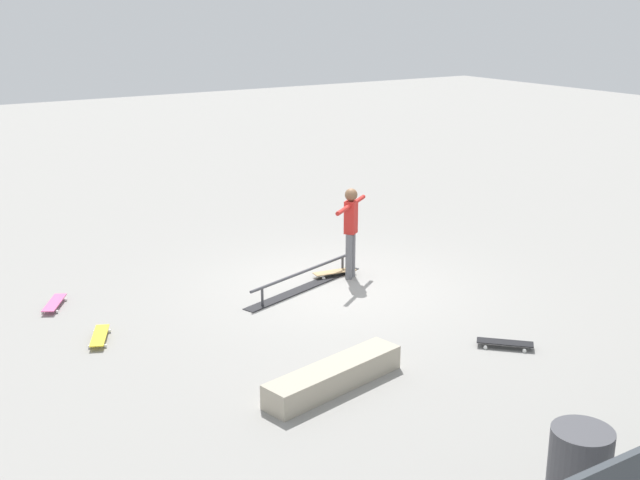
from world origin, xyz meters
The scene contains 9 objects.
ground_plane centered at (0.00, 0.00, 0.00)m, with size 60.00×60.00×0.00m, color gray.
grind_rail centered at (0.56, -0.24, 0.14)m, with size 2.77×1.12×0.33m.
skate_ledge centered at (2.17, 3.16, 0.16)m, with size 2.11×0.45×0.32m, color #B2A893.
skater_main centered at (-0.43, -0.28, 0.96)m, with size 1.13×0.83×1.65m.
skateboard_main centered at (-0.23, -0.50, 0.07)m, with size 0.82×0.33×0.09m.
loose_skateboard_yellow centered at (4.28, 0.07, 0.07)m, with size 0.51×0.81×0.09m.
loose_skateboard_black centered at (-0.59, 3.43, 0.07)m, with size 0.71×0.70×0.09m.
loose_skateboard_pink centered at (4.49, -1.64, 0.07)m, with size 0.57×0.79×0.09m.
trash_bin centered at (1.47, 6.50, 0.40)m, with size 0.62×0.62×0.80m, color #47474C.
Camera 1 is at (7.29, 10.95, 4.79)m, focal length 44.74 mm.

